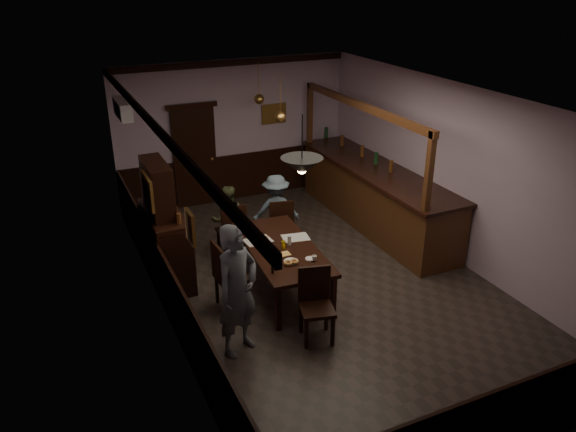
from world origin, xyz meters
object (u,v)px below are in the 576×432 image
bar_counter (375,195)px  chair_far_right (281,223)px  pendant_brass_far (259,99)px  person_seated_left (228,219)px  pendant_brass_mid (280,117)px  person_standing (237,291)px  chair_side (226,273)px  person_seated_right (276,210)px  pendant_iron (302,166)px  coffee_cup (314,258)px  sideboard (164,233)px  dining_table (282,250)px  chair_far_left (232,229)px  chair_near (316,301)px  soda_can (284,245)px

bar_counter → chair_far_right: bearing=-173.3°
pendant_brass_far → chair_far_right: bearing=-102.2°
person_seated_left → bar_counter: bar_counter is taller
person_seated_left → pendant_brass_mid: bearing=-168.8°
person_standing → chair_side: bearing=53.1°
chair_far_right → person_seated_right: person_seated_right is taller
person_seated_left → pendant_brass_mid: 2.01m
pendant_iron → coffee_cup: bearing=30.9°
sideboard → person_standing: bearing=-79.7°
dining_table → chair_side: (-0.95, -0.14, -0.10)m
person_seated_left → person_seated_right: (0.90, -0.07, 0.04)m
coffee_cup → person_seated_left: bearing=109.1°
chair_far_left → sideboard: 1.24m
chair_near → bar_counter: size_ratio=0.23×
soda_can → chair_near: bearing=-94.0°
person_standing → soda_can: (1.15, 1.11, -0.10)m
chair_far_right → person_standing: 2.95m
person_seated_left → soda_can: person_seated_left is taller
soda_can → pendant_brass_far: (0.95, 3.29, 1.49)m
coffee_cup → pendant_iron: pendant_iron is taller
chair_near → bar_counter: bearing=59.9°
bar_counter → pendant_brass_far: (-1.69, 1.74, 1.68)m
person_seated_right → pendant_brass_mid: bearing=-117.1°
pendant_brass_mid → pendant_brass_far: same height
person_seated_left → pendant_iron: bearing=99.4°
coffee_cup → pendant_iron: (-0.31, -0.18, 1.52)m
dining_table → soda_can: soda_can is taller
coffee_cup → sideboard: sideboard is taller
chair_far_right → chair_near: chair_near is taller
dining_table → person_seated_right: 1.61m
chair_far_left → chair_far_right: (0.88, -0.06, -0.02)m
chair_far_right → chair_side: chair_side is taller
pendant_brass_mid → chair_near: bearing=-105.4°
person_seated_left → bar_counter: bearing=-179.0°
chair_far_left → pendant_iron: (0.29, -2.09, 1.76)m
pendant_iron → pendant_brass_far: size_ratio=0.97×
bar_counter → pendant_brass_far: pendant_brass_far is taller
chair_far_right → pendant_brass_mid: bearing=-101.8°
chair_near → pendant_iron: pendant_iron is taller
person_standing → person_seated_left: size_ratio=1.46×
chair_near → pendant_brass_far: bearing=91.3°
dining_table → bar_counter: size_ratio=0.52×
person_seated_right → bar_counter: (2.09, -0.03, -0.04)m
pendant_iron → chair_far_right: bearing=73.9°
soda_can → pendant_brass_far: size_ratio=0.15×
dining_table → chair_far_left: size_ratio=2.20×
person_seated_left → bar_counter: (2.99, -0.09, -0.00)m
coffee_cup → pendant_brass_far: (0.71, 3.84, 1.50)m
chair_side → pendant_brass_mid: 3.07m
chair_near → person_standing: bearing=-173.5°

